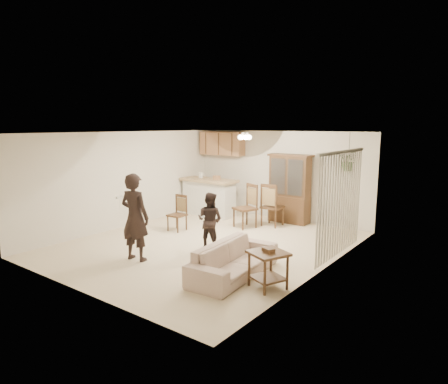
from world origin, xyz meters
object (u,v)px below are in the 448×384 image
Objects in this scene: chair_hutch_right at (272,214)px; chair_bar at (177,221)px; sofa at (234,256)px; chair_hutch_left at (245,215)px; child at (210,218)px; side_table at (268,269)px; china_hutch at (290,189)px; adult at (135,216)px.

chair_bar is at bearing 46.89° from chair_hutch_right.
chair_bar reaches higher than sofa.
sofa is at bearing -38.14° from chair_hutch_left.
chair_hutch_right is (1.70, 1.89, 0.07)m from chair_bar.
side_table is at bearing 143.53° from child.
side_table is at bearing 117.80° from chair_hutch_right.
chair_bar reaches higher than side_table.
sofa is 1.64× the size of chair_hutch_left.
child is at bearing -94.56° from china_hutch.
sofa is 4.35m from china_hutch.
side_table is at bearing -66.09° from china_hutch.
chair_bar is at bearing -125.91° from china_hutch.
china_hutch is at bearing 51.99° from chair_bar.
sofa is at bearing -74.87° from china_hutch.
adult reaches higher than side_table.
china_hutch reaches higher than adult.
china_hutch reaches higher than child.
adult is 1.33× the size of child.
chair_bar is (-1.86, -2.53, -0.67)m from china_hutch.
adult is at bearing 98.39° from sofa.
chair_bar is at bearing 154.76° from side_table.
child is at bearing 86.21° from chair_hutch_right.
chair_hutch_left is at bearing -117.17° from china_hutch.
adult is 0.96× the size of china_hutch.
chair_hutch_right is at bearing -101.36° from child.
chair_bar is at bearing -30.57° from child.
side_table is 0.81× the size of chair_bar.
chair_hutch_right is at bearing 46.45° from chair_bar.
child is 1.18× the size of chair_hutch_left.
sofa is 3.75m from chair_hutch_right.
child is at bearing 48.66° from sofa.
side_table is at bearing 178.83° from adult.
chair_hutch_left is at bearing 25.73° from sofa.
child is 1.49× the size of chair_bar.
adult is 3.49m from chair_hutch_left.
sofa is 1.04× the size of adult.
side_table is at bearing -102.86° from sofa.
chair_hutch_left is (-2.50, 3.04, 0.00)m from side_table.
child is 1.18× the size of chair_hutch_right.
adult is at bearing 77.49° from chair_hutch_right.
chair_hutch_right is at bearing -110.08° from adult.
child is (-1.37, 1.01, 0.31)m from sofa.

